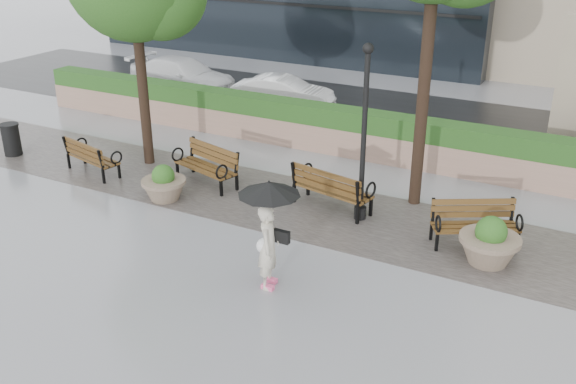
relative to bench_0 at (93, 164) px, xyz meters
The scene contains 15 objects.
ground 6.52m from the bench_0, 20.42° to the right, with size 100.00×100.00×0.00m, color gray.
cobble_strip 6.15m from the bench_0, ahead, with size 28.00×3.20×0.01m, color #383330.
hedge_wall 7.73m from the bench_0, 37.78° to the left, with size 24.00×0.80×1.35m.
asphalt_street 10.65m from the bench_0, 55.05° to the left, with size 40.00×7.00×0.00m, color black.
bench_0 is the anchor object (origin of this frame).
bench_1 3.25m from the bench_0, 15.24° to the left, with size 2.00×1.23×1.01m.
bench_2 6.74m from the bench_0, ahead, with size 2.08×1.17×1.06m.
bench_3 10.12m from the bench_0, ahead, with size 1.90×1.51×0.96m.
planter_left 2.83m from the bench_0, ahead, with size 1.09×1.09×0.92m.
planter_right 10.54m from the bench_0, ahead, with size 1.23×1.23×1.03m.
trash_bin 3.12m from the bench_0, behind, with size 0.54×0.54×0.90m, color black.
lamppost 7.67m from the bench_0, ahead, with size 0.28×0.28×4.07m.
car_left 8.62m from the bench_0, 110.12° to the left, with size 1.87×4.60×1.34m, color white.
car_right 8.06m from the bench_0, 78.49° to the left, with size 1.26×3.62×1.19m, color white.
pedestrian 7.61m from the bench_0, 20.89° to the right, with size 1.16×1.16×2.12m.
Camera 1 is at (6.22, -9.55, 6.57)m, focal length 40.00 mm.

